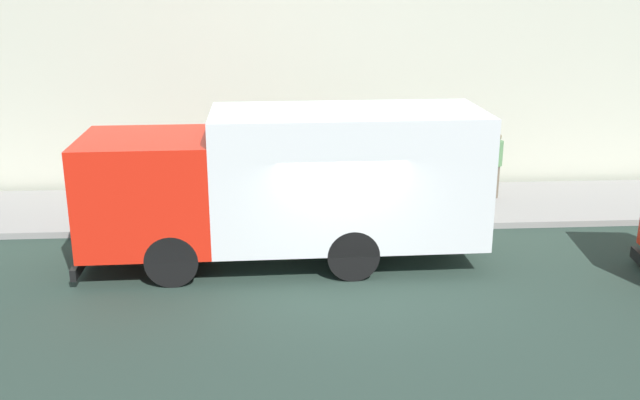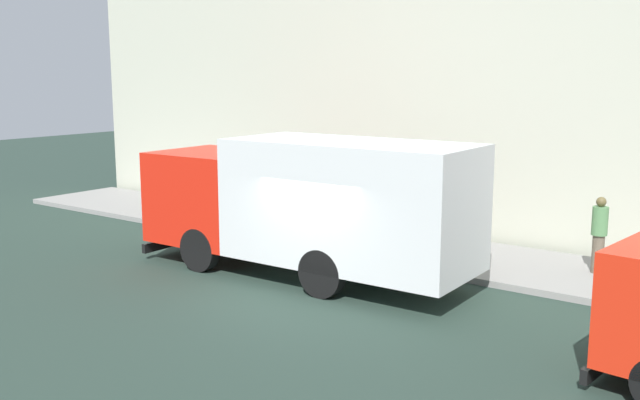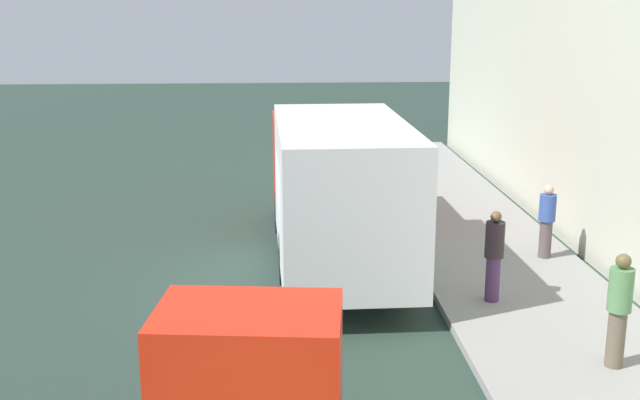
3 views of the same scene
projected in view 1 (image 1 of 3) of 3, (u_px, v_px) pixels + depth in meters
ground at (342, 283)px, 14.35m from camera, size 80.00×80.00×0.00m
sidewalk at (325, 207)px, 18.88m from camera, size 3.55×30.00×0.15m
building_facade at (320, 1)px, 19.51m from camera, size 0.50×30.00×10.51m
large_utility_truck at (291, 180)px, 15.00m from camera, size 2.68×8.44×3.27m
pedestrian_walking at (300, 164)px, 19.55m from camera, size 0.46×0.46×1.61m
pedestrian_standing at (400, 178)px, 17.94m from camera, size 0.45×0.45×1.71m
pedestrian_third at (495, 163)px, 19.17m from camera, size 0.50×0.50×1.79m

